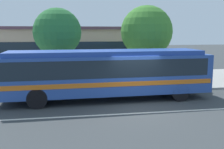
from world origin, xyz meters
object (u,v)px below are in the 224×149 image
at_px(pedestrian_waiting_near_sign, 68,75).
at_px(pedestrian_walking_along_curb, 108,72).
at_px(street_tree_mid_block, 147,32).
at_px(transit_bus, 107,71).
at_px(street_tree_near_stop, 57,32).
at_px(bus_stop_sign, 184,65).

distance_m(pedestrian_waiting_near_sign, pedestrian_walking_along_curb, 2.99).
height_order(pedestrian_waiting_near_sign, street_tree_mid_block, street_tree_mid_block).
xyz_separation_m(transit_bus, pedestrian_waiting_near_sign, (-2.05, 1.86, -0.45)).
bearing_deg(pedestrian_waiting_near_sign, street_tree_mid_block, 25.00).
height_order(pedestrian_walking_along_curb, street_tree_near_stop, street_tree_near_stop).
distance_m(pedestrian_waiting_near_sign, street_tree_mid_block, 6.73).
relative_size(pedestrian_walking_along_curb, street_tree_near_stop, 0.31).
distance_m(pedestrian_walking_along_curb, bus_stop_sign, 4.91).
relative_size(pedestrian_walking_along_curb, bus_stop_sign, 0.68).
distance_m(transit_bus, street_tree_near_stop, 5.47).
distance_m(pedestrian_walking_along_curb, street_tree_near_stop, 4.35).
xyz_separation_m(transit_bus, bus_stop_sign, (5.25, 1.71, 0.03)).
distance_m(transit_bus, pedestrian_walking_along_curb, 3.32).
bearing_deg(street_tree_mid_block, bus_stop_sign, -59.13).
bearing_deg(transit_bus, bus_stop_sign, 18.09).
distance_m(pedestrian_waiting_near_sign, street_tree_near_stop, 3.56).
relative_size(transit_bus, pedestrian_walking_along_curb, 7.19).
distance_m(transit_bus, bus_stop_sign, 5.52).
relative_size(bus_stop_sign, street_tree_mid_block, 0.43).
bearing_deg(pedestrian_waiting_near_sign, transit_bus, -42.28).
bearing_deg(street_tree_near_stop, pedestrian_walking_along_curb, -17.94).
xyz_separation_m(pedestrian_waiting_near_sign, pedestrian_walking_along_curb, (2.66, 1.35, -0.10)).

